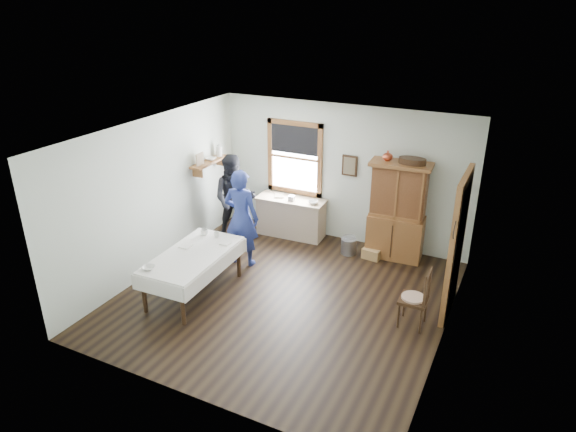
{
  "coord_description": "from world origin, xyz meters",
  "views": [
    {
      "loc": [
        3.21,
        -6.36,
        4.53
      ],
      "look_at": [
        -0.08,
        0.3,
        1.31
      ],
      "focal_mm": 32.0,
      "sensor_mm": 36.0,
      "label": 1
    }
  ],
  "objects": [
    {
      "name": "wall_shelf",
      "position": [
        -2.37,
        1.54,
        1.57
      ],
      "size": [
        0.24,
        1.0,
        0.44
      ],
      "color": "brown",
      "rests_on": "room"
    },
    {
      "name": "rug_beater",
      "position": [
        2.45,
        0.3,
        1.72
      ],
      "size": [
        0.01,
        0.27,
        0.27
      ],
      "primitive_type": "torus",
      "rotation": [
        0.0,
        1.57,
        0.0
      ],
      "color": "black",
      "rests_on": "room"
    },
    {
      "name": "counter_bowl",
      "position": [
        -0.44,
        2.12,
        0.82
      ],
      "size": [
        0.25,
        0.25,
        0.06
      ],
      "primitive_type": "imported",
      "rotation": [
        0.0,
        0.0,
        -0.35
      ],
      "color": "silver",
      "rests_on": "work_counter"
    },
    {
      "name": "wicker_basket",
      "position": [
        0.86,
        1.93,
        0.1
      ],
      "size": [
        0.35,
        0.26,
        0.19
      ],
      "primitive_type": "cube",
      "rotation": [
        0.0,
        0.0,
        -0.1
      ],
      "color": "#AB7C4D",
      "rests_on": "room"
    },
    {
      "name": "doorway",
      "position": [
        2.46,
        0.85,
        1.16
      ],
      "size": [
        0.09,
        1.14,
        2.22
      ],
      "color": "#433A30",
      "rests_on": "room"
    },
    {
      "name": "room",
      "position": [
        0.0,
        0.0,
        1.35
      ],
      "size": [
        5.01,
        5.01,
        2.7
      ],
      "color": "black",
      "rests_on": "ground"
    },
    {
      "name": "woman_blue",
      "position": [
        -1.21,
        0.73,
        0.83
      ],
      "size": [
        0.63,
        0.43,
        1.65
      ],
      "primitive_type": "imported",
      "rotation": [
        0.0,
        0.0,
        3.2
      ],
      "color": "navy",
      "rests_on": "room"
    },
    {
      "name": "dining_table",
      "position": [
        -1.38,
        -0.52,
        0.36
      ],
      "size": [
        1.01,
        1.84,
        0.72
      ],
      "primitive_type": "cube",
      "rotation": [
        0.0,
        0.0,
        0.03
      ],
      "color": "white",
      "rests_on": "room"
    },
    {
      "name": "pail",
      "position": [
        0.4,
        1.92,
        0.15
      ],
      "size": [
        0.29,
        0.29,
        0.3
      ],
      "primitive_type": "cube",
      "rotation": [
        0.0,
        0.0,
        -0.03
      ],
      "color": "gray",
      "rests_on": "room"
    },
    {
      "name": "table_cup_a",
      "position": [
        -1.6,
        0.14,
        0.78
      ],
      "size": [
        0.17,
        0.17,
        0.11
      ],
      "primitive_type": "imported",
      "rotation": [
        0.0,
        0.0,
        -0.37
      ],
      "color": "silver",
      "rests_on": "dining_table"
    },
    {
      "name": "shelf_bowl",
      "position": [
        -2.37,
        1.55,
        1.6
      ],
      "size": [
        0.22,
        0.22,
        0.05
      ],
      "primitive_type": "imported",
      "color": "silver",
      "rests_on": "wall_shelf"
    },
    {
      "name": "counter_book",
      "position": [
        -1.3,
        2.15,
        0.8
      ],
      "size": [
        0.24,
        0.27,
        0.02
      ],
      "primitive_type": "imported",
      "rotation": [
        0.0,
        0.0,
        0.45
      ],
      "color": "#6D6148",
      "rests_on": "work_counter"
    },
    {
      "name": "framed_picture",
      "position": [
        0.15,
        2.46,
        1.55
      ],
      "size": [
        0.3,
        0.04,
        0.4
      ],
      "primitive_type": "cube",
      "color": "#372213",
      "rests_on": "room"
    },
    {
      "name": "china_hutch",
      "position": [
        1.2,
        2.18,
        0.92
      ],
      "size": [
        1.11,
        0.58,
        1.84
      ],
      "primitive_type": "cube",
      "rotation": [
        0.0,
        0.0,
        0.07
      ],
      "color": "brown",
      "rests_on": "room"
    },
    {
      "name": "table_cup_b",
      "position": [
        -1.37,
        0.16,
        0.77
      ],
      "size": [
        0.13,
        0.13,
        0.09
      ],
      "primitive_type": "imported",
      "rotation": [
        0.0,
        0.0,
        0.37
      ],
      "color": "silver",
      "rests_on": "dining_table"
    },
    {
      "name": "window",
      "position": [
        -1.0,
        2.46,
        1.64
      ],
      "size": [
        1.18,
        0.07,
        1.48
      ],
      "color": "white",
      "rests_on": "room"
    },
    {
      "name": "spindle_chair",
      "position": [
        2.03,
        0.17,
        0.48
      ],
      "size": [
        0.44,
        0.44,
        0.95
      ],
      "primitive_type": "cube",
      "rotation": [
        0.0,
        0.0,
        0.02
      ],
      "color": "#372213",
      "rests_on": "room"
    },
    {
      "name": "table_bowl",
      "position": [
        -1.67,
        -1.23,
        0.75
      ],
      "size": [
        0.27,
        0.27,
        0.05
      ],
      "primitive_type": "imported",
      "rotation": [
        0.0,
        0.0,
        0.39
      ],
      "color": "silver",
      "rests_on": "dining_table"
    },
    {
      "name": "work_counter",
      "position": [
        -0.94,
        2.17,
        0.4
      ],
      "size": [
        1.41,
        0.59,
        0.79
      ],
      "primitive_type": "cube",
      "rotation": [
        0.0,
        0.0,
        0.05
      ],
      "color": "tan",
      "rests_on": "room"
    },
    {
      "name": "figure_dark",
      "position": [
        -1.85,
        1.52,
        0.81
      ],
      "size": [
        0.96,
        0.87,
        1.62
      ],
      "primitive_type": "imported",
      "rotation": [
        0.0,
        0.0,
        0.4
      ],
      "color": "black",
      "rests_on": "room"
    }
  ]
}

